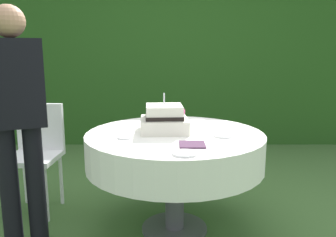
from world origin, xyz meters
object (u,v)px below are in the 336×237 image
(serving_plate_right, at_px, (222,136))
(garden_chair, at_px, (35,147))
(napkin_stack, at_px, (191,145))
(serving_plate_far, at_px, (184,153))
(cake_table, at_px, (173,150))
(serving_plate_left, at_px, (123,137))
(wedding_cake, at_px, (163,119))
(standing_person, at_px, (15,115))
(serving_plate_near, at_px, (195,121))

(serving_plate_right, relative_size, garden_chair, 0.15)
(napkin_stack, bearing_deg, serving_plate_far, -106.05)
(cake_table, bearing_deg, garden_chair, 161.96)
(serving_plate_left, distance_m, napkin_stack, 0.47)
(wedding_cake, relative_size, standing_person, 0.22)
(serving_plate_near, xyz_separation_m, napkin_stack, (-0.09, -0.71, -0.00))
(napkin_stack, height_order, garden_chair, garden_chair)
(garden_chair, bearing_deg, napkin_stack, -29.37)
(serving_plate_far, bearing_deg, serving_plate_right, 55.71)
(serving_plate_near, bearing_deg, wedding_cake, -127.77)
(serving_plate_left, bearing_deg, garden_chair, 146.80)
(wedding_cake, distance_m, serving_plate_left, 0.34)
(serving_plate_far, bearing_deg, serving_plate_near, 81.15)
(cake_table, xyz_separation_m, garden_chair, (-1.15, 0.37, -0.09))
(napkin_stack, bearing_deg, serving_plate_left, 158.45)
(serving_plate_left, bearing_deg, standing_person, -172.47)
(wedding_cake, bearing_deg, napkin_stack, -65.07)
(wedding_cake, relative_size, serving_plate_near, 2.44)
(serving_plate_far, height_order, napkin_stack, serving_plate_far)
(serving_plate_near, bearing_deg, serving_plate_right, -73.93)
(wedding_cake, bearing_deg, serving_plate_far, -77.92)
(serving_plate_right, bearing_deg, standing_person, -174.06)
(cake_table, distance_m, serving_plate_near, 0.45)
(napkin_stack, bearing_deg, garden_chair, 150.63)
(serving_plate_right, distance_m, napkin_stack, 0.32)
(napkin_stack, relative_size, standing_person, 0.10)
(serving_plate_near, xyz_separation_m, serving_plate_left, (-0.53, -0.54, 0.00))
(serving_plate_near, relative_size, standing_person, 0.09)
(serving_plate_near, bearing_deg, serving_plate_far, -98.85)
(wedding_cake, xyz_separation_m, serving_plate_far, (0.12, -0.57, -0.08))
(serving_plate_far, distance_m, napkin_stack, 0.20)
(serving_plate_near, distance_m, serving_plate_right, 0.51)
(serving_plate_right, height_order, standing_person, standing_person)
(napkin_stack, xyz_separation_m, standing_person, (-1.11, 0.09, 0.17))
(serving_plate_near, bearing_deg, garden_chair, -179.45)
(cake_table, distance_m, serving_plate_far, 0.54)
(serving_plate_left, distance_m, garden_chair, 0.99)
(napkin_stack, bearing_deg, cake_table, 107.15)
(serving_plate_near, bearing_deg, serving_plate_left, -134.26)
(serving_plate_near, relative_size, napkin_stack, 0.92)
(serving_plate_far, bearing_deg, garden_chair, 143.27)
(cake_table, xyz_separation_m, serving_plate_near, (0.19, 0.39, 0.13))
(cake_table, relative_size, wedding_cake, 3.57)
(wedding_cake, xyz_separation_m, standing_person, (-0.94, -0.29, 0.09))
(cake_table, bearing_deg, serving_plate_right, -17.56)
(napkin_stack, bearing_deg, wedding_cake, 114.93)
(cake_table, relative_size, serving_plate_right, 9.35)
(cake_table, xyz_separation_m, standing_person, (-1.01, -0.24, 0.30))
(napkin_stack, bearing_deg, serving_plate_near, 83.11)
(garden_chair, bearing_deg, cake_table, -18.04)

